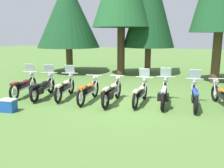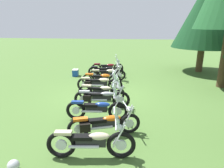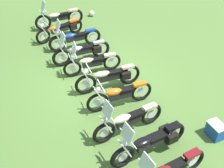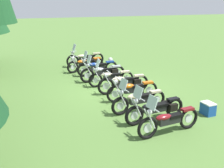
{
  "view_description": "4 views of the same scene",
  "coord_description": "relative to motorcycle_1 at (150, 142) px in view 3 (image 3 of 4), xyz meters",
  "views": [
    {
      "loc": [
        2.67,
        -9.14,
        2.73
      ],
      "look_at": [
        -0.57,
        -0.18,
        0.77
      ],
      "focal_mm": 38.92,
      "sensor_mm": 36.0,
      "label": 1
    },
    {
      "loc": [
        9.13,
        1.61,
        3.41
      ],
      "look_at": [
        0.29,
        0.49,
        0.72
      ],
      "focal_mm": 31.64,
      "sensor_mm": 36.0,
      "label": 2
    },
    {
      "loc": [
        -8.49,
        2.19,
        6.54
      ],
      "look_at": [
        -1.16,
        -0.2,
        0.66
      ],
      "focal_mm": 47.92,
      "sensor_mm": 36.0,
      "label": 3
    },
    {
      "loc": [
        -12.37,
        3.48,
        4.34
      ],
      "look_at": [
        -1.08,
        0.41,
        0.64
      ],
      "focal_mm": 46.95,
      "sensor_mm": 36.0,
      "label": 4
    }
  ],
  "objects": [
    {
      "name": "motorcycle_3",
      "position": [
        2.14,
        0.13,
        0.0
      ],
      "size": [
        0.71,
        2.27,
        1.02
      ],
      "rotation": [
        0.0,
        0.0,
        1.63
      ],
      "color": "black",
      "rests_on": "ground_plane"
    },
    {
      "name": "dropped_helmet",
      "position": [
        9.14,
        -0.8,
        -0.32
      ],
      "size": [
        0.29,
        0.29,
        0.29
      ],
      "primitive_type": "sphere",
      "color": "silver",
      "rests_on": "ground_plane"
    },
    {
      "name": "motorcycle_4",
      "position": [
        3.14,
        0.16,
        0.01
      ],
      "size": [
        0.63,
        2.39,
        1.04
      ],
      "rotation": [
        0.0,
        0.0,
        1.61
      ],
      "color": "black",
      "rests_on": "ground_plane"
    },
    {
      "name": "motorcycle_9",
      "position": [
        8.41,
        0.99,
        0.02
      ],
      "size": [
        0.72,
        2.35,
        1.4
      ],
      "rotation": [
        0.0,
        0.0,
        1.69
      ],
      "color": "black",
      "rests_on": "ground_plane"
    },
    {
      "name": "ground_plane",
      "position": [
        3.67,
        0.46,
        -0.46
      ],
      "size": [
        80.0,
        80.0,
        0.0
      ],
      "primitive_type": "plane",
      "color": "#4C7033"
    },
    {
      "name": "picnic_cooler",
      "position": [
        0.01,
        -2.09,
        -0.23
      ],
      "size": [
        0.56,
        0.43,
        0.46
      ],
      "color": "#19479E",
      "rests_on": "ground_plane"
    },
    {
      "name": "motorcycle_5",
      "position": [
        4.23,
        0.51,
        -0.01
      ],
      "size": [
        0.73,
        2.22,
        1.36
      ],
      "rotation": [
        0.0,
        0.0,
        1.56
      ],
      "color": "black",
      "rests_on": "ground_plane"
    },
    {
      "name": "motorcycle_2",
      "position": [
        0.94,
        0.3,
        0.01
      ],
      "size": [
        0.77,
        2.3,
        1.37
      ],
      "rotation": [
        0.0,
        0.0,
        1.76
      ],
      "color": "black",
      "rests_on": "ground_plane"
    },
    {
      "name": "motorcycle_7",
      "position": [
        6.26,
        0.71,
        -0.0
      ],
      "size": [
        0.68,
        2.29,
        1.37
      ],
      "rotation": [
        0.0,
        0.0,
        1.65
      ],
      "color": "black",
      "rests_on": "ground_plane"
    },
    {
      "name": "motorcycle_1",
      "position": [
        0.0,
        0.0,
        0.0
      ],
      "size": [
        0.92,
        2.37,
        1.37
      ],
      "rotation": [
        0.0,
        0.0,
        1.76
      ],
      "color": "black",
      "rests_on": "ground_plane"
    },
    {
      "name": "motorcycle_8",
      "position": [
        7.32,
        1.1,
        -0.03
      ],
      "size": [
        1.05,
        2.24,
        1.0
      ],
      "rotation": [
        0.0,
        0.0,
        1.9
      ],
      "color": "black",
      "rests_on": "ground_plane"
    },
    {
      "name": "motorcycle_6",
      "position": [
        5.13,
        0.64,
        0.0
      ],
      "size": [
        0.76,
        2.37,
        1.38
      ],
      "rotation": [
        0.0,
        0.0,
        1.66
      ],
      "color": "black",
      "rests_on": "ground_plane"
    }
  ]
}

